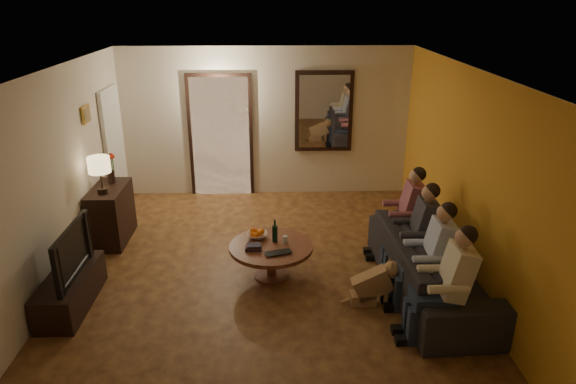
{
  "coord_description": "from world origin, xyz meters",
  "views": [
    {
      "loc": [
        0.12,
        -5.78,
        3.42
      ],
      "look_at": [
        0.3,
        0.3,
        1.05
      ],
      "focal_mm": 32.0,
      "sensor_mm": 36.0,
      "label": 1
    }
  ],
  "objects_px": {
    "dresser": "(111,214)",
    "laptop": "(279,255)",
    "dog": "(372,282)",
    "bowl": "(257,235)",
    "person_b": "(432,260)",
    "coffee_table": "(271,261)",
    "table_lamp": "(100,175)",
    "sofa": "(431,266)",
    "person_c": "(418,237)",
    "tv": "(64,252)",
    "tv_stand": "(71,290)",
    "person_a": "(449,289)",
    "wine_bottle": "(275,231)",
    "person_d": "(406,217)"
  },
  "relations": [
    {
      "from": "dresser",
      "to": "laptop",
      "type": "xyz_separation_m",
      "value": [
        2.43,
        -1.41,
        0.05
      ]
    },
    {
      "from": "dog",
      "to": "bowl",
      "type": "xyz_separation_m",
      "value": [
        -1.36,
        0.86,
        0.2
      ]
    },
    {
      "from": "person_b",
      "to": "coffee_table",
      "type": "xyz_separation_m",
      "value": [
        -1.82,
        0.71,
        -0.38
      ]
    },
    {
      "from": "table_lamp",
      "to": "person_b",
      "type": "xyz_separation_m",
      "value": [
        4.15,
        -1.62,
        -0.49
      ]
    },
    {
      "from": "dresser",
      "to": "sofa",
      "type": "xyz_separation_m",
      "value": [
        4.25,
        -1.54,
        -0.05
      ]
    },
    {
      "from": "person_c",
      "to": "bowl",
      "type": "height_order",
      "value": "person_c"
    },
    {
      "from": "coffee_table",
      "to": "tv",
      "type": "bearing_deg",
      "value": -165.92
    },
    {
      "from": "dresser",
      "to": "person_b",
      "type": "relative_size",
      "value": 0.77
    },
    {
      "from": "dresser",
      "to": "tv_stand",
      "type": "distance_m",
      "value": 1.72
    },
    {
      "from": "person_a",
      "to": "wine_bottle",
      "type": "bearing_deg",
      "value": 141.35
    },
    {
      "from": "dresser",
      "to": "person_d",
      "type": "height_order",
      "value": "person_d"
    },
    {
      "from": "dog",
      "to": "wine_bottle",
      "type": "relative_size",
      "value": 1.81
    },
    {
      "from": "person_d",
      "to": "tv_stand",
      "type": "bearing_deg",
      "value": -165.54
    },
    {
      "from": "tv_stand",
      "to": "dog",
      "type": "bearing_deg",
      "value": -0.98
    },
    {
      "from": "tv",
      "to": "person_d",
      "type": "distance_m",
      "value": 4.28
    },
    {
      "from": "table_lamp",
      "to": "laptop",
      "type": "xyz_separation_m",
      "value": [
        2.43,
        -1.19,
        -0.63
      ]
    },
    {
      "from": "sofa",
      "to": "laptop",
      "type": "xyz_separation_m",
      "value": [
        -1.82,
        0.13,
        0.11
      ]
    },
    {
      "from": "dresser",
      "to": "table_lamp",
      "type": "relative_size",
      "value": 1.71
    },
    {
      "from": "table_lamp",
      "to": "wine_bottle",
      "type": "distance_m",
      "value": 2.56
    },
    {
      "from": "sofa",
      "to": "coffee_table",
      "type": "xyz_separation_m",
      "value": [
        -1.92,
        0.41,
        -0.13
      ]
    },
    {
      "from": "person_a",
      "to": "dog",
      "type": "bearing_deg",
      "value": 133.81
    },
    {
      "from": "dresser",
      "to": "table_lamp",
      "type": "distance_m",
      "value": 0.72
    },
    {
      "from": "wine_bottle",
      "to": "sofa",
      "type": "bearing_deg",
      "value": -15.4
    },
    {
      "from": "tv",
      "to": "dog",
      "type": "relative_size",
      "value": 1.85
    },
    {
      "from": "tv",
      "to": "person_c",
      "type": "xyz_separation_m",
      "value": [
        4.15,
        0.47,
        -0.1
      ]
    },
    {
      "from": "tv_stand",
      "to": "person_c",
      "type": "height_order",
      "value": "person_c"
    },
    {
      "from": "tv",
      "to": "wine_bottle",
      "type": "height_order",
      "value": "tv"
    },
    {
      "from": "tv_stand",
      "to": "coffee_table",
      "type": "height_order",
      "value": "coffee_table"
    },
    {
      "from": "bowl",
      "to": "sofa",
      "type": "bearing_deg",
      "value": -16.83
    },
    {
      "from": "table_lamp",
      "to": "dog",
      "type": "xyz_separation_m",
      "value": [
        3.5,
        -1.55,
        -0.81
      ]
    },
    {
      "from": "tv_stand",
      "to": "tv",
      "type": "bearing_deg",
      "value": 0.0
    },
    {
      "from": "dog",
      "to": "table_lamp",
      "type": "bearing_deg",
      "value": 153.21
    },
    {
      "from": "dresser",
      "to": "dog",
      "type": "relative_size",
      "value": 1.65
    },
    {
      "from": "person_d",
      "to": "dog",
      "type": "height_order",
      "value": "person_d"
    },
    {
      "from": "table_lamp",
      "to": "wine_bottle",
      "type": "relative_size",
      "value": 1.74
    },
    {
      "from": "tv",
      "to": "sofa",
      "type": "bearing_deg",
      "value": -87.72
    },
    {
      "from": "table_lamp",
      "to": "tv_stand",
      "type": "relative_size",
      "value": 0.45
    },
    {
      "from": "tv",
      "to": "table_lamp",
      "type": "bearing_deg",
      "value": 0.0
    },
    {
      "from": "person_d",
      "to": "dog",
      "type": "relative_size",
      "value": 2.14
    },
    {
      "from": "person_b",
      "to": "person_d",
      "type": "height_order",
      "value": "same"
    },
    {
      "from": "dresser",
      "to": "laptop",
      "type": "height_order",
      "value": "dresser"
    },
    {
      "from": "person_d",
      "to": "laptop",
      "type": "height_order",
      "value": "person_d"
    },
    {
      "from": "dog",
      "to": "coffee_table",
      "type": "relative_size",
      "value": 0.53
    },
    {
      "from": "dresser",
      "to": "laptop",
      "type": "relative_size",
      "value": 2.81
    },
    {
      "from": "dog",
      "to": "wine_bottle",
      "type": "xyz_separation_m",
      "value": [
        -1.13,
        0.74,
        0.32
      ]
    },
    {
      "from": "tv_stand",
      "to": "coffee_table",
      "type": "bearing_deg",
      "value": 14.08
    },
    {
      "from": "table_lamp",
      "to": "coffee_table",
      "type": "relative_size",
      "value": 0.51
    },
    {
      "from": "tv",
      "to": "laptop",
      "type": "relative_size",
      "value": 3.15
    },
    {
      "from": "person_b",
      "to": "wine_bottle",
      "type": "height_order",
      "value": "person_b"
    },
    {
      "from": "person_d",
      "to": "laptop",
      "type": "relative_size",
      "value": 3.65
    }
  ]
}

